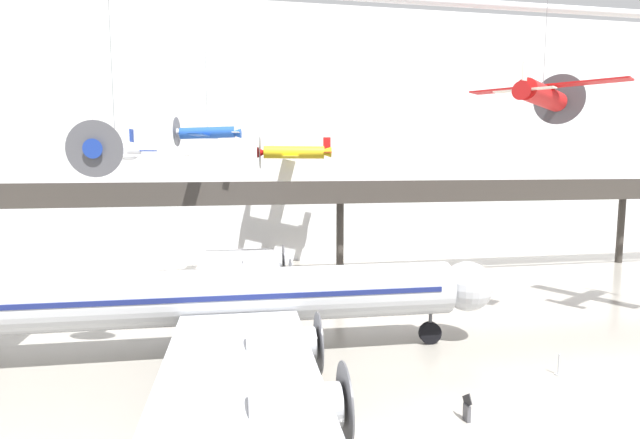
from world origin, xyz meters
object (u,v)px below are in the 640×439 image
suspended_plane_yellow_lowwing (294,153)px  stanchion_barrier (558,368)px  suspended_plane_red_highwing (543,95)px  suspended_plane_white_twin (115,150)px  suspended_plane_blue_trainer (207,133)px  info_sign_pedestal (467,410)px  airliner_silver_main (221,298)px

suspended_plane_yellow_lowwing → stanchion_barrier: (9.73, -26.63, -11.15)m
suspended_plane_yellow_lowwing → stanchion_barrier: 30.46m
suspended_plane_red_highwing → suspended_plane_yellow_lowwing: size_ratio=0.74×
suspended_plane_white_twin → stanchion_barrier: (21.93, -6.99, -10.90)m
suspended_plane_red_highwing → stanchion_barrier: (-3.33, -7.31, -14.42)m
suspended_plane_yellow_lowwing → suspended_plane_red_highwing: bearing=130.9°
suspended_plane_white_twin → suspended_plane_red_highwing: suspended_plane_red_highwing is taller
suspended_plane_blue_trainer → info_sign_pedestal: 28.93m
airliner_silver_main → suspended_plane_white_twin: 9.69m
suspended_plane_red_highwing → stanchion_barrier: bearing=-153.3°
suspended_plane_blue_trainer → suspended_plane_yellow_lowwing: suspended_plane_blue_trainer is taller
airliner_silver_main → suspended_plane_blue_trainer: size_ratio=3.82×
airliner_silver_main → suspended_plane_red_highwing: bearing=6.6°
airliner_silver_main → suspended_plane_red_highwing: suspended_plane_red_highwing is taller
suspended_plane_blue_trainer → suspended_plane_yellow_lowwing: 10.17m
suspended_plane_blue_trainer → suspended_plane_red_highwing: 24.75m
suspended_plane_blue_trainer → info_sign_pedestal: size_ratio=7.53×
suspended_plane_red_highwing → stanchion_barrier: size_ratio=7.65×
suspended_plane_white_twin → suspended_plane_yellow_lowwing: (12.20, 19.64, 0.25)m
info_sign_pedestal → airliner_silver_main: bearing=136.6°
stanchion_barrier → info_sign_pedestal: 7.40m
airliner_silver_main → info_sign_pedestal: size_ratio=28.76×
suspended_plane_red_highwing → suspended_plane_white_twin: bearing=141.8°
airliner_silver_main → suspended_plane_yellow_lowwing: (6.85, 21.11, 8.20)m
suspended_plane_white_twin → info_sign_pedestal: (15.31, -10.31, -10.77)m
suspended_plane_white_twin → suspended_plane_red_highwing: size_ratio=1.36×
suspended_plane_white_twin → stanchion_barrier: bearing=79.9°
info_sign_pedestal → suspended_plane_blue_trainer: bearing=113.0°
airliner_silver_main → suspended_plane_yellow_lowwing: suspended_plane_yellow_lowwing is taller
suspended_plane_blue_trainer → suspended_plane_red_highwing: suspended_plane_red_highwing is taller
suspended_plane_blue_trainer → stanchion_barrier: suspended_plane_blue_trainer is taller
suspended_plane_white_twin → suspended_plane_yellow_lowwing: bearing=155.7°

